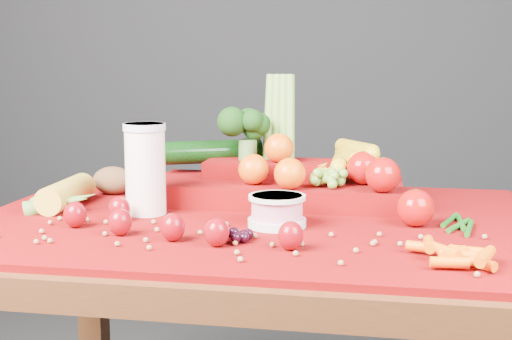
% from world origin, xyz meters
% --- Properties ---
extents(table, '(1.10, 0.80, 0.75)m').
position_xyz_m(table, '(0.00, 0.00, 0.66)').
color(table, '#381D0C').
rests_on(table, ground).
extents(red_cloth, '(1.05, 0.75, 0.01)m').
position_xyz_m(red_cloth, '(0.00, 0.00, 0.76)').
color(red_cloth, '#730309').
rests_on(red_cloth, table).
extents(milk_glass, '(0.08, 0.08, 0.18)m').
position_xyz_m(milk_glass, '(-0.21, -0.01, 0.86)').
color(milk_glass, white).
rests_on(milk_glass, red_cloth).
extents(yogurt_bowl, '(0.11, 0.11, 0.06)m').
position_xyz_m(yogurt_bowl, '(0.05, -0.07, 0.79)').
color(yogurt_bowl, silver).
rests_on(yogurt_bowl, red_cloth).
extents(strawberry_scatter, '(0.44, 0.18, 0.05)m').
position_xyz_m(strawberry_scatter, '(-0.13, -0.17, 0.79)').
color(strawberry_scatter, maroon).
rests_on(strawberry_scatter, red_cloth).
extents(dark_grape_cluster, '(0.06, 0.05, 0.03)m').
position_xyz_m(dark_grape_cluster, '(0.00, -0.19, 0.78)').
color(dark_grape_cluster, black).
rests_on(dark_grape_cluster, red_cloth).
extents(soybean_scatter, '(0.84, 0.24, 0.01)m').
position_xyz_m(soybean_scatter, '(0.00, -0.20, 0.77)').
color(soybean_scatter, '#9A6D42').
rests_on(soybean_scatter, red_cloth).
extents(corn_ear, '(0.19, 0.23, 0.06)m').
position_xyz_m(corn_ear, '(-0.38, -0.01, 0.78)').
color(corn_ear, yellow).
rests_on(corn_ear, red_cloth).
extents(potato, '(0.09, 0.07, 0.06)m').
position_xyz_m(potato, '(-0.35, 0.17, 0.79)').
color(potato, brown).
rests_on(potato, red_cloth).
extents(baby_carrot_pile, '(0.17, 0.18, 0.03)m').
position_xyz_m(baby_carrot_pile, '(0.36, -0.24, 0.78)').
color(baby_carrot_pile, '#EE5F08').
rests_on(baby_carrot_pile, red_cloth).
extents(green_bean_pile, '(0.14, 0.12, 0.01)m').
position_xyz_m(green_bean_pile, '(0.37, -0.01, 0.77)').
color(green_bean_pile, '#155212').
rests_on(green_bean_pile, red_cloth).
extents(produce_mound, '(0.59, 0.37, 0.27)m').
position_xyz_m(produce_mound, '(0.04, 0.16, 0.82)').
color(produce_mound, '#730309').
rests_on(produce_mound, red_cloth).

